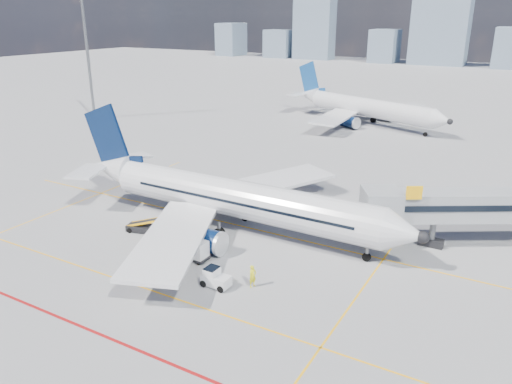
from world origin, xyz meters
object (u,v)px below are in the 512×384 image
Objects in this scene: main_aircraft at (227,197)px; baggage_tug at (215,278)px; ramp_worker at (253,276)px; belt_loader at (146,227)px; cargo_dolly at (191,248)px; second_aircraft at (364,107)px.

baggage_tug is (5.38, -10.08, -2.48)m from main_aircraft.
ramp_worker is (2.60, 1.40, 0.17)m from baggage_tug.
main_aircraft is 7.24× the size of belt_loader.
main_aircraft is 7.66m from cargo_dolly.
main_aircraft is 12.02m from ramp_worker.
second_aircraft is at bearing 95.84° from cargo_dolly.
belt_loader reaches higher than baggage_tug.
ramp_worker is (7.98, -8.69, -2.31)m from main_aircraft.
second_aircraft reaches higher than ramp_worker.
cargo_dolly is 1.80× the size of ramp_worker.
ramp_worker is at bearing -27.98° from belt_loader.
baggage_tug is 1.24× the size of ramp_worker.
ramp_worker is (12.19, -63.44, -2.31)m from second_aircraft.
main_aircraft is 16.77× the size of baggage_tug.
main_aircraft reaches higher than ramp_worker.
cargo_dolly is 7.49m from belt_loader.
baggage_tug is 5.26m from cargo_dolly.
second_aircraft is 15.45× the size of baggage_tug.
main_aircraft reaches higher than second_aircraft.
cargo_dolly is at bearing -31.17° from belt_loader.
main_aircraft is 1.08× the size of second_aircraft.
main_aircraft reaches higher than belt_loader.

